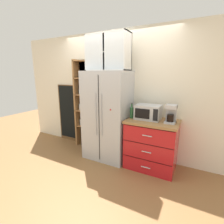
% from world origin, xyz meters
% --- Properties ---
extents(ground_plane, '(10.73, 10.73, 0.00)m').
position_xyz_m(ground_plane, '(0.00, 0.00, 0.00)').
color(ground_plane, olive).
extents(wall_back_cream, '(5.02, 0.10, 2.55)m').
position_xyz_m(wall_back_cream, '(0.00, 0.40, 1.27)').
color(wall_back_cream, silver).
rests_on(wall_back_cream, ground).
extents(refrigerator, '(0.87, 0.66, 1.75)m').
position_xyz_m(refrigerator, '(0.00, 0.03, 0.88)').
color(refrigerator, '#B7BABF').
rests_on(refrigerator, ground).
extents(pantry_shelf_column, '(0.54, 0.24, 2.01)m').
position_xyz_m(pantry_shelf_column, '(-0.72, 0.30, 1.02)').
color(pantry_shelf_column, brown).
rests_on(pantry_shelf_column, ground).
extents(counter_cabinet, '(0.90, 0.64, 0.90)m').
position_xyz_m(counter_cabinet, '(0.91, 0.05, 0.45)').
color(counter_cabinet, red).
rests_on(counter_cabinet, ground).
extents(microwave, '(0.44, 0.33, 0.26)m').
position_xyz_m(microwave, '(0.80, 0.10, 1.03)').
color(microwave, '#B7BABF').
rests_on(microwave, counter_cabinet).
extents(coffee_maker, '(0.17, 0.20, 0.31)m').
position_xyz_m(coffee_maker, '(1.20, 0.05, 1.05)').
color(coffee_maker, '#B7B7BC').
rests_on(coffee_maker, counter_cabinet).
extents(mug_red, '(0.12, 0.09, 0.09)m').
position_xyz_m(mug_red, '(0.91, 0.06, 0.94)').
color(mug_red, red).
rests_on(mug_red, counter_cabinet).
extents(mug_charcoal, '(0.11, 0.07, 0.08)m').
position_xyz_m(mug_charcoal, '(0.91, 0.03, 0.94)').
color(mug_charcoal, '#2D2D33').
rests_on(mug_charcoal, counter_cabinet).
extents(bottle_clear, '(0.06, 0.06, 0.26)m').
position_xyz_m(bottle_clear, '(0.91, 0.05, 1.01)').
color(bottle_clear, silver).
rests_on(bottle_clear, counter_cabinet).
extents(bottle_green, '(0.07, 0.07, 0.28)m').
position_xyz_m(bottle_green, '(0.52, 0.02, 1.02)').
color(bottle_green, '#285B33').
rests_on(bottle_green, counter_cabinet).
extents(upper_cabinet, '(0.83, 0.32, 0.66)m').
position_xyz_m(upper_cabinet, '(0.00, 0.08, 2.08)').
color(upper_cabinet, silver).
rests_on(upper_cabinet, refrigerator).
extents(chalkboard_menu, '(0.60, 0.04, 1.43)m').
position_xyz_m(chalkboard_menu, '(-1.31, 0.33, 0.72)').
color(chalkboard_menu, brown).
rests_on(chalkboard_menu, ground).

